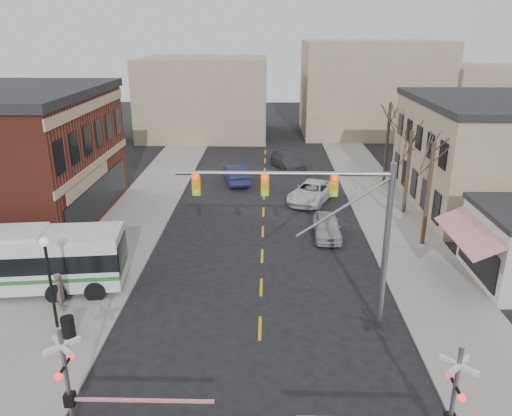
{
  "coord_description": "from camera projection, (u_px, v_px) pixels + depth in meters",
  "views": [
    {
      "loc": [
        0.31,
        -18.32,
        13.36
      ],
      "look_at": [
        -0.36,
        9.16,
        3.5
      ],
      "focal_mm": 35.0,
      "sensor_mm": 36.0,
      "label": 1
    }
  ],
  "objects": [
    {
      "name": "traffic_signal_mast",
      "position": [
        329.0,
        213.0,
        22.08
      ],
      "size": [
        9.52,
        0.3,
        8.0
      ],
      "color": "gray",
      "rests_on": "ground"
    },
    {
      "name": "sidewalk_east",
      "position": [
        381.0,
        204.0,
        40.34
      ],
      "size": [
        5.0,
        60.0,
        0.12
      ],
      "primitive_type": "cube",
      "color": "gray",
      "rests_on": "ground"
    },
    {
      "name": "ground",
      "position": [
        259.0,
        354.0,
        21.76
      ],
      "size": [
        160.0,
        160.0,
        0.0
      ],
      "primitive_type": "plane",
      "color": "black",
      "rests_on": "ground"
    },
    {
      "name": "car_a",
      "position": [
        327.0,
        226.0,
        33.84
      ],
      "size": [
        1.89,
        4.46,
        1.5
      ],
      "primitive_type": "imported",
      "rotation": [
        0.0,
        0.0,
        -0.03
      ],
      "color": "#A09FA4",
      "rests_on": "ground"
    },
    {
      "name": "tree_east_c",
      "position": [
        387.0,
        143.0,
        44.72
      ],
      "size": [
        0.28,
        0.28,
        7.2
      ],
      "color": "#382B21",
      "rests_on": "sidewalk_east"
    },
    {
      "name": "rr_crossing_east",
      "position": [
        440.0,
        399.0,
        16.29
      ],
      "size": [
        5.6,
        1.36,
        4.0
      ],
      "color": "gray",
      "rests_on": "ground"
    },
    {
      "name": "car_b",
      "position": [
        236.0,
        174.0,
        45.87
      ],
      "size": [
        2.86,
        5.49,
        1.72
      ],
      "primitive_type": "imported",
      "rotation": [
        0.0,
        0.0,
        3.35
      ],
      "color": "#1D2048",
      "rests_on": "ground"
    },
    {
      "name": "tree_east_a",
      "position": [
        428.0,
        194.0,
        31.63
      ],
      "size": [
        0.28,
        0.28,
        6.75
      ],
      "color": "#382B21",
      "rests_on": "sidewalk_east"
    },
    {
      "name": "tree_east_b",
      "position": [
        408.0,
        172.0,
        37.35
      ],
      "size": [
        0.28,
        0.28,
        6.3
      ],
      "color": "#382B21",
      "rests_on": "sidewalk_east"
    },
    {
      "name": "trash_bin",
      "position": [
        68.0,
        327.0,
        22.68
      ],
      "size": [
        0.6,
        0.6,
        0.98
      ],
      "primitive_type": "cylinder",
      "color": "black",
      "rests_on": "sidewalk_west"
    },
    {
      "name": "pedestrian_far",
      "position": [
        73.0,
        263.0,
        27.91
      ],
      "size": [
        0.98,
        1.08,
        1.81
      ],
      "primitive_type": "imported",
      "rotation": [
        0.0,
        0.0,
        1.16
      ],
      "color": "#35445D",
      "rests_on": "sidewalk_west"
    },
    {
      "name": "sidewalk_west",
      "position": [
        148.0,
        202.0,
        40.78
      ],
      "size": [
        5.0,
        60.0,
        0.12
      ],
      "primitive_type": "cube",
      "color": "gray",
      "rests_on": "ground"
    },
    {
      "name": "pedestrian_near",
      "position": [
        61.0,
        291.0,
        24.75
      ],
      "size": [
        0.6,
        0.8,
        1.98
      ],
      "primitive_type": "imported",
      "rotation": [
        0.0,
        0.0,
        1.76
      ],
      "color": "#5D524B",
      "rests_on": "sidewalk_west"
    },
    {
      "name": "car_c",
      "position": [
        312.0,
        192.0,
        40.85
      ],
      "size": [
        4.84,
        6.38,
        1.61
      ],
      "primitive_type": "imported",
      "rotation": [
        0.0,
        0.0,
        -0.43
      ],
      "color": "silver",
      "rests_on": "ground"
    },
    {
      "name": "rr_crossing_west",
      "position": [
        79.0,
        379.0,
        17.24
      ],
      "size": [
        5.6,
        1.36,
        4.0
      ],
      "color": "gray",
      "rests_on": "ground"
    },
    {
      "name": "car_d",
      "position": [
        288.0,
        161.0,
        50.68
      ],
      "size": [
        4.03,
        5.76,
        1.55
      ],
      "primitive_type": "imported",
      "rotation": [
        0.0,
        0.0,
        0.39
      ],
      "color": "#3D3D41",
      "rests_on": "ground"
    },
    {
      "name": "street_lamp",
      "position": [
        48.0,
        264.0,
        22.46
      ],
      "size": [
        0.44,
        0.44,
        4.59
      ],
      "color": "black",
      "rests_on": "sidewalk_west"
    }
  ]
}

